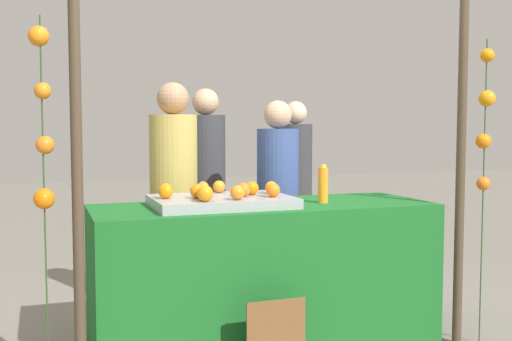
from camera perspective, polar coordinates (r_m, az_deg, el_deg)
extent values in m
cube|color=#196023|center=(3.86, 0.75, -9.63)|extent=(2.10, 0.75, 0.87)
cube|color=#9EA0A5|center=(3.68, -3.23, -2.91)|extent=(0.82, 0.57, 0.06)
sphere|color=orange|center=(3.44, -4.76, -2.15)|extent=(0.09, 0.09, 0.09)
sphere|color=orange|center=(3.83, 1.43, -1.59)|extent=(0.08, 0.08, 0.08)
sphere|color=orange|center=(3.65, 1.60, -1.84)|extent=(0.08, 0.08, 0.08)
sphere|color=orange|center=(3.89, -3.47, -1.51)|extent=(0.08, 0.08, 0.08)
sphere|color=orange|center=(3.60, -5.51, -1.94)|extent=(0.08, 0.08, 0.08)
sphere|color=orange|center=(3.50, -1.74, -2.07)|extent=(0.08, 0.08, 0.08)
sphere|color=orange|center=(3.52, -4.94, -2.12)|extent=(0.08, 0.08, 0.08)
sphere|color=orange|center=(3.76, -0.39, -1.66)|extent=(0.08, 0.08, 0.08)
sphere|color=orange|center=(3.60, -8.41, -1.90)|extent=(0.09, 0.09, 0.09)
sphere|color=orange|center=(3.66, -1.17, -1.80)|extent=(0.08, 0.08, 0.08)
sphere|color=orange|center=(3.88, -4.96, -1.56)|extent=(0.07, 0.07, 0.07)
cylinder|color=orange|center=(3.87, 6.27, -1.37)|extent=(0.06, 0.06, 0.22)
cylinder|color=yellow|center=(3.86, 6.29, 0.41)|extent=(0.03, 0.03, 0.02)
cube|color=black|center=(3.38, 1.81, -15.61)|extent=(0.31, 0.02, 0.43)
cylinder|color=tan|center=(4.34, -7.65, -4.34)|extent=(0.33, 0.33, 1.44)
sphere|color=#A87A59|center=(4.30, -7.76, 6.66)|extent=(0.22, 0.22, 0.22)
cylinder|color=#384C8C|center=(4.59, 2.02, -4.47)|extent=(0.31, 0.31, 1.34)
sphere|color=tan|center=(4.54, 2.05, 5.23)|extent=(0.21, 0.21, 0.21)
cylinder|color=#333338|center=(5.85, 3.67, -2.41)|extent=(0.32, 0.32, 1.38)
sphere|color=beige|center=(5.82, 3.71, 5.41)|extent=(0.22, 0.22, 0.22)
cylinder|color=#333338|center=(5.27, -4.68, -2.74)|extent=(0.34, 0.34, 1.45)
sphere|color=tan|center=(5.24, -4.73, 6.40)|extent=(0.23, 0.23, 0.23)
cylinder|color=#473828|center=(3.12, -16.31, -1.32)|extent=(0.06, 0.06, 2.13)
cylinder|color=#473828|center=(3.94, 18.52, -0.26)|extent=(0.06, 0.06, 2.13)
cylinder|color=#2D4C23|center=(3.14, -19.10, -3.66)|extent=(0.01, 0.01, 1.88)
sphere|color=orange|center=(3.15, -19.60, 11.71)|extent=(0.10, 0.10, 0.10)
sphere|color=orange|center=(3.12, -19.26, 7.02)|extent=(0.08, 0.08, 0.08)
sphere|color=orange|center=(3.12, -19.06, 2.26)|extent=(0.09, 0.09, 0.09)
sphere|color=orange|center=(3.12, -19.14, -2.50)|extent=(0.10, 0.10, 0.10)
cylinder|color=#2D4C23|center=(4.00, 20.41, -2.06)|extent=(0.01, 0.01, 1.88)
sphere|color=orange|center=(4.00, 20.75, 10.00)|extent=(0.08, 0.08, 0.08)
sphere|color=orange|center=(3.99, 20.73, 6.30)|extent=(0.10, 0.10, 0.10)
sphere|color=orange|center=(3.97, 20.42, 2.58)|extent=(0.09, 0.09, 0.09)
sphere|color=orange|center=(4.00, 20.42, -1.13)|extent=(0.08, 0.08, 0.08)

